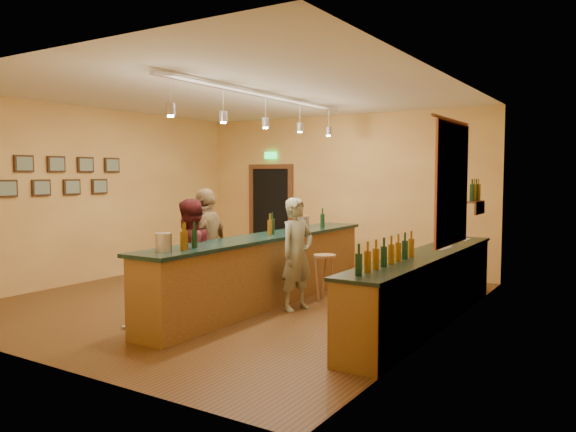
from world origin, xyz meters
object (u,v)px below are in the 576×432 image
Objects in this scene: tasting_bar at (266,264)px; bar_stool at (325,264)px; bartender at (297,254)px; customer_b at (207,249)px; back_counter at (426,287)px; customer_a at (189,257)px.

bar_stool is at bearing 45.26° from tasting_bar.
bartender is at bearing -5.78° from tasting_bar.
tasting_bar is 0.94m from customer_b.
bar_stool is (-1.78, 0.48, 0.10)m from back_counter.
customer_b reaches higher than tasting_bar.
bar_stool is at bearing 126.91° from customer_b.
customer_b reaches higher than back_counter.
bartender is at bearing -94.95° from bar_stool.
tasting_bar is at bearing 97.79° from bartender.
tasting_bar is at bearing -175.75° from back_counter.
bar_stool is at bearing 8.62° from bartender.
customer_b reaches higher than bar_stool.
back_counter is 3.15m from customer_b.
back_counter is 3.27m from customer_a.
bar_stool is (1.21, 1.77, -0.23)m from customer_a.
bar_stool is at bearing 164.79° from back_counter.
bar_stool is (1.22, 1.36, -0.31)m from customer_b.
tasting_bar is 7.02× the size of bar_stool.
tasting_bar is 0.63m from bartender.
bartender is 1.32m from customer_b.
tasting_bar is at bearing 129.88° from customer_b.
back_counter is 2.78× the size of bartender.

